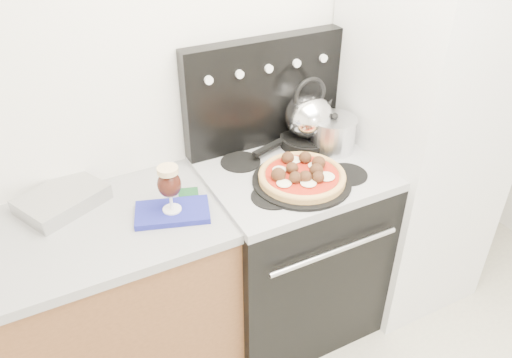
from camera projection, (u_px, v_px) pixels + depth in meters
room_shell at (442, 228)px, 1.32m from camera, size 3.52×3.01×2.52m
base_cabinet at (53, 332)px, 2.05m from camera, size 1.45×0.60×0.86m
countertop at (26, 249)px, 1.80m from camera, size 1.48×0.63×0.04m
stove_body at (289, 251)px, 2.45m from camera, size 0.76×0.65×0.88m
cooktop at (292, 172)px, 2.19m from camera, size 0.76×0.65×0.04m
backguard at (264, 93)px, 2.25m from camera, size 0.76×0.08×0.50m
fridge at (420, 130)px, 2.41m from camera, size 0.64×0.68×1.90m
foil_sheet at (62, 199)px, 1.97m from camera, size 0.38×0.34×0.06m
oven_mitt at (172, 212)px, 1.93m from camera, size 0.32×0.24×0.02m
beer_glass at (170, 189)px, 1.87m from camera, size 0.11×0.11×0.20m
pizza_pan at (302, 181)px, 2.09m from camera, size 0.46×0.46×0.01m
pizza at (302, 174)px, 2.07m from camera, size 0.38×0.38×0.05m
skillet at (307, 140)px, 2.35m from camera, size 0.32×0.32×0.05m
tea_kettle at (309, 113)px, 2.27m from camera, size 0.24×0.24×0.24m
stock_pot at (333, 135)px, 2.29m from camera, size 0.21×0.21×0.15m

